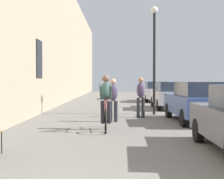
{
  "coord_description": "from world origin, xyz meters",
  "views": [
    {
      "loc": [
        0.24,
        -2.73,
        1.53
      ],
      "look_at": [
        0.09,
        14.52,
        1.09
      ],
      "focal_mm": 53.83,
      "sensor_mm": 36.0,
      "label": 1
    }
  ],
  "objects": [
    {
      "name": "pedestrian_mid",
      "position": [
        1.32,
        11.26,
        0.95
      ],
      "size": [
        0.35,
        0.26,
        1.68
      ],
      "color": "#26262D",
      "rests_on": "ground_plane"
    },
    {
      "name": "parked_car_third",
      "position": [
        3.27,
        15.69,
        0.76
      ],
      "size": [
        1.76,
        4.14,
        1.47
      ],
      "color": "#B7B7BC",
      "rests_on": "ground_plane"
    },
    {
      "name": "pedestrian_near",
      "position": [
        0.17,
        9.74,
        0.91
      ],
      "size": [
        0.34,
        0.25,
        1.62
      ],
      "color": "#26262D",
      "rests_on": "ground_plane"
    },
    {
      "name": "parked_car_second",
      "position": [
        3.31,
        9.7,
        0.78
      ],
      "size": [
        1.86,
        4.25,
        1.5
      ],
      "color": "#384C84",
      "rests_on": "ground_plane"
    },
    {
      "name": "parked_car_fourth",
      "position": [
        3.25,
        22.07,
        0.77
      ],
      "size": [
        1.77,
        4.16,
        1.48
      ],
      "color": "#B7B7BC",
      "rests_on": "ground_plane"
    },
    {
      "name": "street_lamp",
      "position": [
        2.02,
        12.5,
        3.11
      ],
      "size": [
        0.32,
        0.32,
        4.9
      ],
      "color": "black",
      "rests_on": "ground_plane"
    },
    {
      "name": "building_facade_left",
      "position": [
        -3.45,
        14.0,
        4.38
      ],
      "size": [
        0.54,
        68.0,
        8.76
      ],
      "color": "tan",
      "rests_on": "ground_plane"
    },
    {
      "name": "cyclist_on_bicycle",
      "position": [
        -0.04,
        7.65,
        0.81
      ],
      "size": [
        0.52,
        1.76,
        1.74
      ],
      "color": "black",
      "rests_on": "ground_plane"
    }
  ]
}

